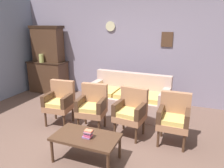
# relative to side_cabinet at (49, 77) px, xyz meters

# --- Properties ---
(ground_plane) EXTENTS (7.68, 7.68, 0.00)m
(ground_plane) POSITION_rel_side_cabinet_xyz_m (2.49, -2.25, -0.47)
(ground_plane) COLOR brown
(wall_back_with_decor) EXTENTS (6.40, 0.09, 2.70)m
(wall_back_with_decor) POSITION_rel_side_cabinet_xyz_m (2.49, 0.38, 0.89)
(wall_back_with_decor) COLOR gray
(wall_back_with_decor) RESTS_ON ground
(side_cabinet) EXTENTS (1.16, 0.55, 0.93)m
(side_cabinet) POSITION_rel_side_cabinet_xyz_m (0.00, 0.00, 0.00)
(side_cabinet) COLOR #472D1E
(side_cabinet) RESTS_ON ground
(cabinet_upper_hutch) EXTENTS (0.99, 0.38, 1.03)m
(cabinet_upper_hutch) POSITION_rel_side_cabinet_xyz_m (0.00, 0.08, 0.98)
(cabinet_upper_hutch) COLOR #472D1E
(cabinet_upper_hutch) RESTS_ON side_cabinet
(vase_on_cabinet) EXTENTS (0.13, 0.13, 0.24)m
(vase_on_cabinet) POSITION_rel_side_cabinet_xyz_m (-0.06, -0.17, 0.58)
(vase_on_cabinet) COLOR tan
(vase_on_cabinet) RESTS_ON side_cabinet
(floral_couch) EXTENTS (1.88, 0.87, 0.90)m
(floral_couch) POSITION_rel_side_cabinet_xyz_m (2.73, -0.61, -0.14)
(floral_couch) COLOR tan
(floral_couch) RESTS_ON ground
(armchair_near_cabinet) EXTENTS (0.56, 0.53, 0.90)m
(armchair_near_cabinet) POSITION_rel_side_cabinet_xyz_m (1.57, -1.69, 0.03)
(armchair_near_cabinet) COLOR #9E6B4C
(armchair_near_cabinet) RESTS_ON ground
(armchair_by_doorway) EXTENTS (0.57, 0.55, 0.90)m
(armchair_by_doorway) POSITION_rel_side_cabinet_xyz_m (2.30, -1.66, 0.03)
(armchair_by_doorway) COLOR #9E6B4C
(armchair_by_doorway) RESTS_ON ground
(armchair_row_middle) EXTENTS (0.57, 0.55, 0.90)m
(armchair_row_middle) POSITION_rel_side_cabinet_xyz_m (3.08, -1.62, 0.03)
(armchair_row_middle) COLOR #9E6B4C
(armchair_row_middle) RESTS_ON ground
(armchair_near_couch_end) EXTENTS (0.52, 0.49, 0.90)m
(armchair_near_couch_end) POSITION_rel_side_cabinet_xyz_m (3.85, -1.62, 0.03)
(armchair_near_couch_end) COLOR #9E6B4C
(armchair_near_couch_end) RESTS_ON ground
(coffee_table) EXTENTS (1.00, 0.56, 0.42)m
(coffee_table) POSITION_rel_side_cabinet_xyz_m (2.68, -2.63, -0.09)
(coffee_table) COLOR #472D1E
(coffee_table) RESTS_ON ground
(book_stack_on_table) EXTENTS (0.15, 0.11, 0.12)m
(book_stack_on_table) POSITION_rel_side_cabinet_xyz_m (2.73, -2.66, 0.01)
(book_stack_on_table) COLOR slate
(book_stack_on_table) RESTS_ON coffee_table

